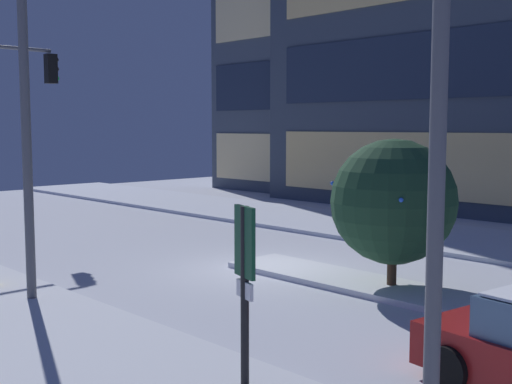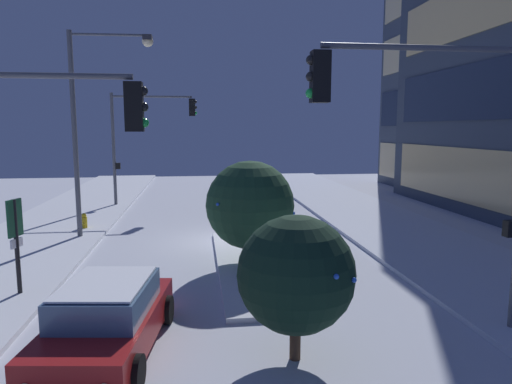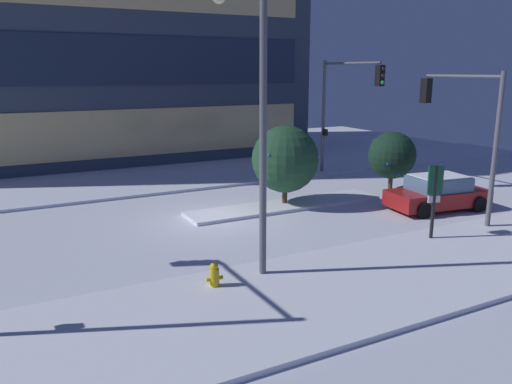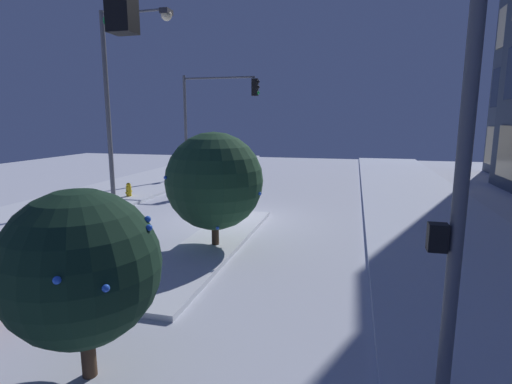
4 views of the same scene
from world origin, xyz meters
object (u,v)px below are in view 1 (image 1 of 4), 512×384
at_px(traffic_light_corner_near_right, 507,107).
at_px(parking_info_sign, 245,275).
at_px(street_lamp_arched, 62,51).
at_px(decorated_tree_left_of_median, 393,202).

distance_m(traffic_light_corner_near_right, parking_info_sign, 4.07).
height_order(street_lamp_arched, parking_info_sign, street_lamp_arched).
distance_m(parking_info_sign, decorated_tree_left_of_median, 6.84).
xyz_separation_m(traffic_light_corner_near_right, street_lamp_arched, (-9.62, -0.78, 1.38)).
relative_size(street_lamp_arched, parking_info_sign, 3.09).
bearing_deg(traffic_light_corner_near_right, decorated_tree_left_of_median, 45.19).
height_order(traffic_light_corner_near_right, parking_info_sign, traffic_light_corner_near_right).
relative_size(traffic_light_corner_near_right, street_lamp_arched, 0.69).
bearing_deg(decorated_tree_left_of_median, street_lamp_arched, -129.15).
bearing_deg(parking_info_sign, traffic_light_corner_near_right, -44.73).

